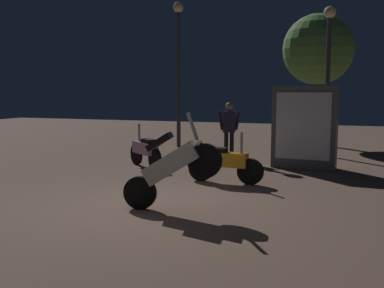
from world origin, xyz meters
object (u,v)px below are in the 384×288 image
person_rider_beside (229,126)px  streetlamp_far (328,61)px  motorcycle_orange_parked_left (225,163)px  motorcycle_pink_parked_right (145,151)px  streetlamp_near (178,56)px  motorcycle_white_foreground (171,167)px  kiosk_billboard (304,127)px

person_rider_beside → streetlamp_far: bearing=109.8°
motorcycle_orange_parked_left → motorcycle_pink_parked_right: (-2.44, 1.16, 0.00)m
streetlamp_near → streetlamp_far: streetlamp_near is taller
person_rider_beside → streetlamp_near: (-2.45, 2.32, 2.20)m
motorcycle_orange_parked_left → motorcycle_pink_parked_right: size_ratio=1.22×
motorcycle_orange_parked_left → person_rider_beside: (-0.71, 3.07, 0.55)m
motorcycle_orange_parked_left → streetlamp_near: streetlamp_near is taller
streetlamp_near → person_rider_beside: bearing=-43.5°
motorcycle_white_foreground → streetlamp_near: streetlamp_near is taller
streetlamp_near → kiosk_billboard: streetlamp_near is taller
motorcycle_white_foreground → streetlamp_far: size_ratio=0.37×
motorcycle_white_foreground → streetlamp_far: bearing=68.1°
person_rider_beside → streetlamp_far: streetlamp_far is taller
streetlamp_near → motorcycle_pink_parked_right: bearing=-80.4°
motorcycle_orange_parked_left → streetlamp_far: size_ratio=0.37×
motorcycle_white_foreground → streetlamp_far: streetlamp_far is taller
motorcycle_orange_parked_left → streetlamp_far: (1.85, 4.81, 2.44)m
kiosk_billboard → motorcycle_pink_parked_right: bearing=22.9°
motorcycle_orange_parked_left → kiosk_billboard: kiosk_billboard is taller
motorcycle_orange_parked_left → kiosk_billboard: (1.43, 2.46, 0.61)m
person_rider_beside → kiosk_billboard: size_ratio=0.79×
streetlamp_near → streetlamp_far: (5.01, -0.57, -0.31)m
motorcycle_white_foreground → kiosk_billboard: bearing=65.4°
motorcycle_orange_parked_left → streetlamp_near: 6.82m
motorcycle_pink_parked_right → person_rider_beside: bearing=-93.5°
streetlamp_far → kiosk_billboard: streetlamp_far is taller
motorcycle_pink_parked_right → streetlamp_far: 6.15m
person_rider_beside → streetlamp_far: 3.63m
streetlamp_near → motorcycle_white_foreground: bearing=-69.6°
motorcycle_orange_parked_left → motorcycle_pink_parked_right: bearing=156.2°
motorcycle_orange_parked_left → kiosk_billboard: bearing=61.4°
motorcycle_orange_parked_left → streetlamp_near: (-3.16, 5.39, 2.75)m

